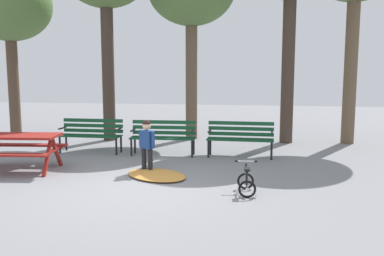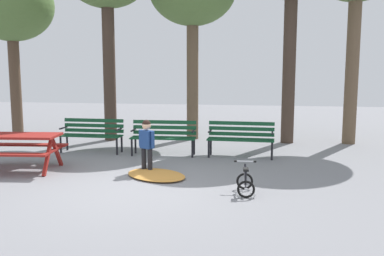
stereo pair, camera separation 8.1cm
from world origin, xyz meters
name	(u,v)px [view 1 (the left image)]	position (x,y,z in m)	size (l,w,h in m)	color
ground	(132,189)	(0.00, 0.00, 0.00)	(36.00, 36.00, 0.00)	gray
picnic_table	(15,143)	(-2.81, 1.00, 0.59)	(1.93, 1.52, 0.79)	maroon
park_bench_far_left	(91,133)	(-1.99, 3.16, 0.51)	(1.61, 0.48, 0.85)	#144728
park_bench_left	(163,135)	(-0.10, 3.09, 0.51)	(1.62, 0.51, 0.85)	#144728
park_bench_right	(240,136)	(1.81, 3.15, 0.51)	(1.61, 0.50, 0.85)	#144728
child_standing	(147,141)	(-0.04, 1.28, 0.65)	(0.38, 0.27, 1.10)	black
kids_bicycle	(246,182)	(2.04, 0.03, 0.20)	(0.40, 0.58, 0.54)	black
leaf_pile	(157,175)	(0.24, 0.95, 0.04)	(1.34, 0.94, 0.07)	#C68438
tree_far_left	(9,7)	(-5.44, 5.43, 4.01)	(2.60, 2.60, 5.17)	brown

